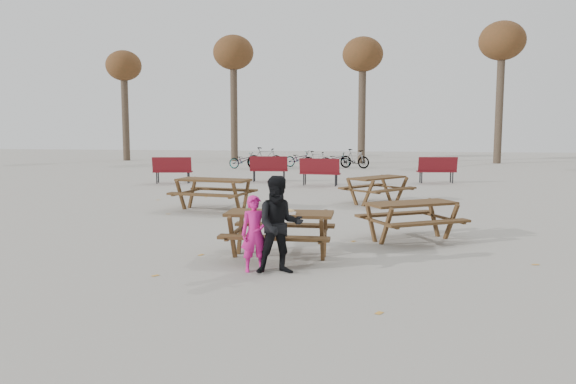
# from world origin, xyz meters

# --- Properties ---
(ground) EXTENTS (80.00, 80.00, 0.00)m
(ground) POSITION_xyz_m (0.00, 0.00, 0.00)
(ground) COLOR gray
(ground) RESTS_ON ground
(main_picnic_table) EXTENTS (1.80, 1.45, 0.78)m
(main_picnic_table) POSITION_xyz_m (0.00, 0.00, 0.59)
(main_picnic_table) COLOR #3C2515
(main_picnic_table) RESTS_ON ground
(food_tray) EXTENTS (0.18, 0.11, 0.03)m
(food_tray) POSITION_xyz_m (0.21, -0.20, 0.79)
(food_tray) COLOR white
(food_tray) RESTS_ON main_picnic_table
(bread_roll) EXTENTS (0.14, 0.06, 0.05)m
(bread_roll) POSITION_xyz_m (0.21, -0.20, 0.83)
(bread_roll) COLOR tan
(bread_roll) RESTS_ON food_tray
(soda_bottle) EXTENTS (0.07, 0.07, 0.17)m
(soda_bottle) POSITION_xyz_m (-0.10, -0.14, 0.85)
(soda_bottle) COLOR silver
(soda_bottle) RESTS_ON main_picnic_table
(child) EXTENTS (0.50, 0.41, 1.18)m
(child) POSITION_xyz_m (-0.22, -0.99, 0.59)
(child) COLOR #D31A80
(child) RESTS_ON ground
(adult) EXTENTS (0.85, 0.74, 1.49)m
(adult) POSITION_xyz_m (0.17, -1.06, 0.74)
(adult) COLOR black
(adult) RESTS_ON ground
(picnic_table_east) EXTENTS (2.21, 2.08, 0.75)m
(picnic_table_east) POSITION_xyz_m (2.31, 1.76, 0.38)
(picnic_table_east) COLOR #3C2515
(picnic_table_east) RESTS_ON ground
(picnic_table_north) EXTENTS (2.17, 1.87, 0.83)m
(picnic_table_north) POSITION_xyz_m (-2.59, 5.06, 0.41)
(picnic_table_north) COLOR #3C2515
(picnic_table_north) RESTS_ON ground
(picnic_table_far) EXTENTS (2.25, 2.28, 0.77)m
(picnic_table_far) POSITION_xyz_m (1.73, 6.97, 0.38)
(picnic_table_far) COLOR #3C2515
(picnic_table_far) RESTS_ON ground
(park_bench_row) EXTENTS (11.77, 2.28, 1.03)m
(park_bench_row) POSITION_xyz_m (-1.19, 12.27, 0.52)
(park_bench_row) COLOR maroon
(park_bench_row) RESTS_ON ground
(bicycle_row) EXTENTS (7.41, 2.60, 1.12)m
(bicycle_row) POSITION_xyz_m (-2.17, 19.97, 0.47)
(bicycle_row) COLOR black
(bicycle_row) RESTS_ON ground
(tree_row) EXTENTS (32.17, 3.52, 8.26)m
(tree_row) POSITION_xyz_m (0.90, 25.15, 6.19)
(tree_row) COLOR #382B21
(tree_row) RESTS_ON ground
(fallen_leaves) EXTENTS (11.00, 11.00, 0.01)m
(fallen_leaves) POSITION_xyz_m (0.50, 2.50, 0.00)
(fallen_leaves) COLOR gold
(fallen_leaves) RESTS_ON ground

